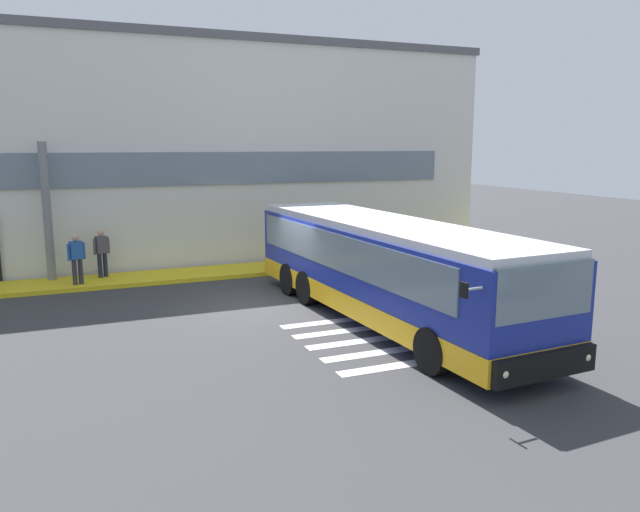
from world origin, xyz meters
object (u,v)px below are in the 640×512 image
Objects in this scene: entry_support_column at (47,212)px; passenger_by_doorway at (102,251)px; bus_main_foreground at (385,272)px; passenger_near_column at (76,255)px.

entry_support_column reaches higher than passenger_by_doorway.
entry_support_column is 11.75m from bus_main_foreground.
entry_support_column is 1.89m from passenger_near_column.
entry_support_column is at bearing 135.33° from bus_main_foreground.
entry_support_column is at bearing 172.05° from passenger_by_doorway.
passenger_by_doorway is (0.84, 0.84, -0.03)m from passenger_near_column.
passenger_by_doorway is at bearing -7.95° from entry_support_column.
entry_support_column is 0.40× the size of bus_main_foreground.
passenger_near_column is at bearing -53.54° from entry_support_column.
bus_main_foreground is at bearing -43.54° from passenger_near_column.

